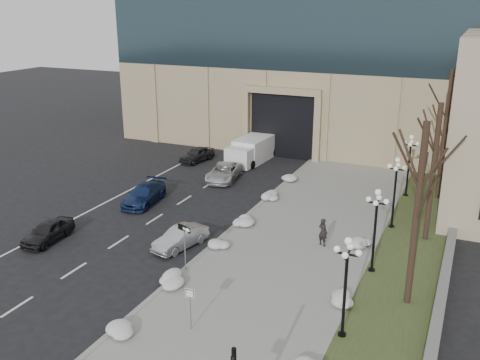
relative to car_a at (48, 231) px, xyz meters
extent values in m
cube|color=gray|center=(14.00, 5.60, -0.58)|extent=(9.00, 40.00, 0.12)
cube|color=gray|center=(9.50, 5.60, -0.57)|extent=(0.30, 40.00, 0.14)
cube|color=#384623|center=(20.50, 5.60, -0.59)|extent=(4.00, 40.00, 0.10)
cube|color=slate|center=(22.50, 7.60, -0.29)|extent=(0.50, 30.00, 0.70)
cube|color=tan|center=(8.50, 33.60, 3.36)|extent=(40.00, 20.00, 8.00)
cube|color=black|center=(6.50, 24.60, 2.36)|extent=(6.00, 2.50, 6.00)
cube|color=tan|center=(6.50, 23.20, 5.66)|extent=(7.50, 0.60, 0.60)
cube|color=tan|center=(3.00, 23.20, 2.36)|extent=(0.60, 0.60, 6.00)
cube|color=tan|center=(10.00, 23.20, 2.36)|extent=(0.60, 0.60, 6.00)
imported|color=black|center=(0.00, 0.00, 0.00)|extent=(1.80, 3.87, 1.28)
imported|color=#A0A3A7|center=(7.83, 2.52, -0.02)|extent=(2.16, 3.98, 1.24)
imported|color=navy|center=(1.66, 7.90, 0.03)|extent=(2.50, 4.87, 1.35)
imported|color=silver|center=(4.56, 15.13, 0.02)|extent=(3.00, 5.06, 1.32)
imported|color=#28282D|center=(-0.03, 18.96, 0.01)|extent=(2.24, 4.06, 1.31)
imported|color=black|center=(15.50, 6.05, 0.33)|extent=(0.73, 0.62, 1.71)
cube|color=white|center=(4.61, 21.93, 0.44)|extent=(2.72, 5.54, 2.16)
cube|color=white|center=(4.41, 18.70, 0.33)|extent=(2.37, 1.87, 1.73)
cylinder|color=black|center=(3.34, 18.99, -0.26)|extent=(0.32, 0.77, 0.76)
cylinder|color=black|center=(5.50, 18.85, -0.26)|extent=(0.32, 0.77, 0.76)
cylinder|color=black|center=(3.64, 23.62, -0.26)|extent=(0.32, 0.77, 0.76)
cylinder|color=black|center=(5.79, 23.48, -0.26)|extent=(0.32, 0.77, 0.76)
cylinder|color=slate|center=(9.60, 0.03, 0.68)|extent=(0.06, 0.06, 2.65)
cube|color=black|center=(9.60, 0.03, 1.90)|extent=(0.93, 0.35, 0.33)
cube|color=white|center=(9.74, -0.05, 1.90)|extent=(0.44, 0.16, 0.12)
cone|color=white|center=(9.98, -0.13, 1.90)|extent=(0.30, 0.32, 0.26)
cylinder|color=slate|center=(12.59, -4.70, 0.40)|extent=(0.06, 0.06, 2.08)
cube|color=white|center=(12.59, -4.70, 1.25)|extent=(0.46, 0.08, 0.45)
cube|color=black|center=(12.59, -4.72, 1.25)|extent=(0.40, 0.05, 0.40)
cube|color=white|center=(12.59, -4.73, 1.25)|extent=(0.34, 0.04, 0.34)
ellipsoid|color=silver|center=(9.93, -6.41, -0.34)|extent=(1.10, 1.60, 0.36)
ellipsoid|color=silver|center=(9.87, -1.62, -0.34)|extent=(1.10, 1.60, 0.36)
ellipsoid|color=silver|center=(10.07, 3.18, -0.34)|extent=(1.10, 1.60, 0.36)
ellipsoid|color=silver|center=(9.80, 7.04, -0.34)|extent=(1.10, 1.60, 0.36)
ellipsoid|color=silver|center=(9.74, 12.16, -0.34)|extent=(1.10, 1.60, 0.36)
ellipsoid|color=silver|center=(9.78, 16.51, -0.34)|extent=(1.10, 1.60, 0.36)
ellipsoid|color=silver|center=(17.98, 0.33, -0.34)|extent=(1.10, 1.60, 0.36)
ellipsoid|color=silver|center=(17.90, 6.98, -0.34)|extent=(1.10, 1.60, 0.36)
cylinder|color=black|center=(18.80, -2.40, -0.54)|extent=(0.36, 0.36, 0.20)
cylinder|color=black|center=(18.80, -2.40, 1.36)|extent=(0.14, 0.14, 4.00)
cylinder|color=black|center=(18.80, -2.40, 3.36)|extent=(0.10, 0.90, 0.10)
cylinder|color=black|center=(18.80, -2.40, 3.36)|extent=(0.90, 0.10, 0.10)
sphere|color=white|center=(18.80, -2.40, 3.96)|extent=(0.32, 0.32, 0.32)
sphere|color=white|center=(19.25, -2.40, 3.51)|extent=(0.28, 0.28, 0.28)
sphere|color=white|center=(18.35, -2.40, 3.51)|extent=(0.28, 0.28, 0.28)
sphere|color=white|center=(18.80, -1.95, 3.51)|extent=(0.28, 0.28, 0.28)
sphere|color=white|center=(18.80, -2.85, 3.51)|extent=(0.28, 0.28, 0.28)
cylinder|color=black|center=(18.80, 4.10, -0.54)|extent=(0.36, 0.36, 0.20)
cylinder|color=black|center=(18.80, 4.10, 1.36)|extent=(0.14, 0.14, 4.00)
cylinder|color=black|center=(18.80, 4.10, 3.36)|extent=(0.10, 0.90, 0.10)
cylinder|color=black|center=(18.80, 4.10, 3.36)|extent=(0.90, 0.10, 0.10)
sphere|color=white|center=(18.80, 4.10, 3.96)|extent=(0.32, 0.32, 0.32)
sphere|color=white|center=(19.25, 4.10, 3.51)|extent=(0.28, 0.28, 0.28)
sphere|color=white|center=(18.35, 4.10, 3.51)|extent=(0.28, 0.28, 0.28)
sphere|color=white|center=(18.80, 4.55, 3.51)|extent=(0.28, 0.28, 0.28)
sphere|color=white|center=(18.80, 3.65, 3.51)|extent=(0.28, 0.28, 0.28)
cylinder|color=black|center=(18.80, 10.60, -0.54)|extent=(0.36, 0.36, 0.20)
cylinder|color=black|center=(18.80, 10.60, 1.36)|extent=(0.14, 0.14, 4.00)
cylinder|color=black|center=(18.80, 10.60, 3.36)|extent=(0.10, 0.90, 0.10)
cylinder|color=black|center=(18.80, 10.60, 3.36)|extent=(0.90, 0.10, 0.10)
sphere|color=white|center=(18.80, 10.60, 3.96)|extent=(0.32, 0.32, 0.32)
sphere|color=white|center=(19.25, 10.60, 3.51)|extent=(0.28, 0.28, 0.28)
sphere|color=white|center=(18.35, 10.60, 3.51)|extent=(0.28, 0.28, 0.28)
sphere|color=white|center=(18.80, 11.05, 3.51)|extent=(0.28, 0.28, 0.28)
sphere|color=white|center=(18.80, 10.15, 3.51)|extent=(0.28, 0.28, 0.28)
cylinder|color=black|center=(18.80, 17.10, -0.54)|extent=(0.36, 0.36, 0.20)
cylinder|color=black|center=(18.80, 17.10, 1.36)|extent=(0.14, 0.14, 4.00)
cylinder|color=black|center=(18.80, 17.10, 3.36)|extent=(0.10, 0.90, 0.10)
cylinder|color=black|center=(18.80, 17.10, 3.36)|extent=(0.90, 0.10, 0.10)
sphere|color=white|center=(18.80, 17.10, 3.96)|extent=(0.32, 0.32, 0.32)
sphere|color=white|center=(19.25, 17.10, 3.51)|extent=(0.28, 0.28, 0.28)
sphere|color=white|center=(18.35, 17.10, 3.51)|extent=(0.28, 0.28, 0.28)
sphere|color=white|center=(18.80, 17.55, 3.51)|extent=(0.28, 0.28, 0.28)
sphere|color=white|center=(18.80, 16.65, 3.51)|extent=(0.28, 0.28, 0.28)
cylinder|color=black|center=(21.00, 1.60, 3.86)|extent=(0.32, 0.32, 9.00)
cylinder|color=black|center=(21.00, 9.60, 3.61)|extent=(0.32, 0.32, 8.50)
cylinder|color=black|center=(21.00, 17.60, 4.11)|extent=(0.32, 0.32, 9.50)
camera|label=1|loc=(22.95, -22.40, 13.22)|focal=40.00mm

